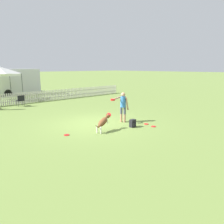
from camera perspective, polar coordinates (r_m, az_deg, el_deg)
ground_plane at (r=11.06m, az=-4.14°, el=-3.05°), size 240.00×240.00×0.00m
handler_person at (r=11.14m, az=2.76°, el=2.13°), size 1.01×0.45×1.55m
leaping_dog at (r=9.64m, az=-2.26°, el=-2.46°), size 1.22×0.51×0.76m
frisbee_near_handler at (r=9.39m, az=-11.76°, el=-5.89°), size 0.22×0.22×0.02m
frisbee_near_dog at (r=11.06m, az=8.95°, el=-3.11°), size 0.22×0.22×0.02m
frisbee_midfield at (r=10.67m, az=10.79°, el=-3.72°), size 0.22×0.22×0.02m
backpack_on_grass at (r=10.41m, az=5.44°, el=-2.97°), size 0.29×0.23×0.37m
picket_fence at (r=18.41m, az=-21.79°, el=3.47°), size 20.23×0.04×0.88m
folding_chair_center at (r=17.10m, az=-22.79°, el=2.97°), size 0.50×0.52×0.82m
equipment_trailer at (r=24.40m, az=-24.45°, el=7.29°), size 5.85×3.50×2.62m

